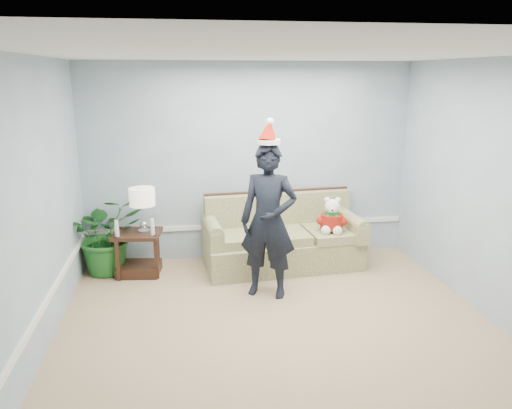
{
  "coord_description": "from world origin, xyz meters",
  "views": [
    {
      "loc": [
        -0.93,
        -4.21,
        2.53
      ],
      "look_at": [
        -0.05,
        1.55,
        1.0
      ],
      "focal_mm": 35.0,
      "sensor_mm": 36.0,
      "label": 1
    }
  ],
  "objects_px": {
    "houseplant": "(107,234)",
    "teddy_bear": "(332,219)",
    "sofa": "(282,241)",
    "table_lamp": "(142,199)",
    "man": "(268,221)",
    "side_table": "(139,258)"
  },
  "relations": [
    {
      "from": "table_lamp",
      "to": "man",
      "type": "bearing_deg",
      "value": -29.93
    },
    {
      "from": "teddy_bear",
      "to": "sofa",
      "type": "bearing_deg",
      "value": 176.25
    },
    {
      "from": "teddy_bear",
      "to": "side_table",
      "type": "bearing_deg",
      "value": -168.55
    },
    {
      "from": "teddy_bear",
      "to": "houseplant",
      "type": "bearing_deg",
      "value": -170.62
    },
    {
      "from": "table_lamp",
      "to": "houseplant",
      "type": "xyz_separation_m",
      "value": [
        -0.48,
        0.15,
        -0.49
      ]
    },
    {
      "from": "sofa",
      "to": "houseplant",
      "type": "relative_size",
      "value": 2.05
    },
    {
      "from": "man",
      "to": "houseplant",
      "type": "bearing_deg",
      "value": 175.73
    },
    {
      "from": "sofa",
      "to": "teddy_bear",
      "type": "relative_size",
      "value": 4.45
    },
    {
      "from": "teddy_bear",
      "to": "man",
      "type": "bearing_deg",
      "value": -129.54
    },
    {
      "from": "houseplant",
      "to": "teddy_bear",
      "type": "bearing_deg",
      "value": -6.05
    },
    {
      "from": "side_table",
      "to": "man",
      "type": "height_order",
      "value": "man"
    },
    {
      "from": "table_lamp",
      "to": "sofa",
      "type": "bearing_deg",
      "value": 1.76
    },
    {
      "from": "houseplant",
      "to": "man",
      "type": "distance_m",
      "value": 2.22
    },
    {
      "from": "houseplant",
      "to": "man",
      "type": "relative_size",
      "value": 0.58
    },
    {
      "from": "sofa",
      "to": "side_table",
      "type": "relative_size",
      "value": 3.28
    },
    {
      "from": "table_lamp",
      "to": "teddy_bear",
      "type": "xyz_separation_m",
      "value": [
        2.44,
        -0.16,
        -0.33
      ]
    },
    {
      "from": "man",
      "to": "teddy_bear",
      "type": "relative_size",
      "value": 3.75
    },
    {
      "from": "houseplant",
      "to": "man",
      "type": "bearing_deg",
      "value": -26.96
    },
    {
      "from": "side_table",
      "to": "table_lamp",
      "type": "distance_m",
      "value": 0.79
    },
    {
      "from": "sofa",
      "to": "side_table",
      "type": "xyz_separation_m",
      "value": [
        -1.9,
        -0.04,
        -0.12
      ]
    },
    {
      "from": "side_table",
      "to": "teddy_bear",
      "type": "height_order",
      "value": "teddy_bear"
    },
    {
      "from": "side_table",
      "to": "teddy_bear",
      "type": "bearing_deg",
      "value": -3.98
    }
  ]
}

